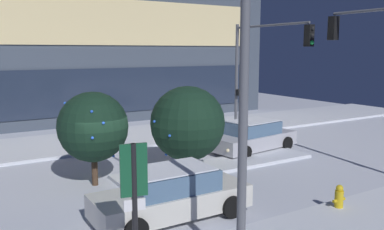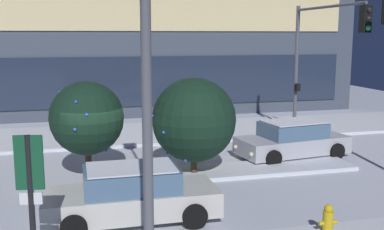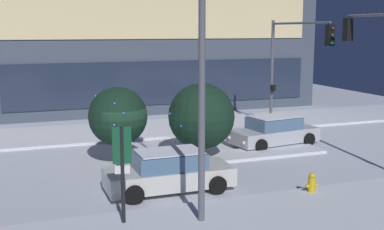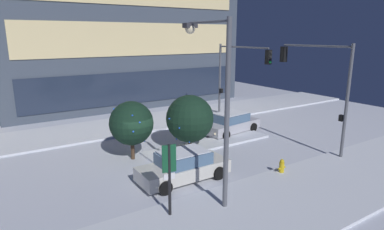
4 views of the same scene
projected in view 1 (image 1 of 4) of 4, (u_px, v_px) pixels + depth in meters
name	position (u px, v px, depth m)	size (l,w,h in m)	color
ground	(113.00, 189.00, 14.39)	(52.00, 52.00, 0.00)	silver
curb_strip_far	(61.00, 144.00, 20.83)	(52.00, 5.20, 0.14)	silver
median_strip	(219.00, 165.00, 17.04)	(9.00, 1.80, 0.14)	silver
car_near	(171.00, 194.00, 11.79)	(4.67, 2.03, 1.49)	silver
car_far	(252.00, 137.00, 19.68)	(4.74, 2.59, 1.49)	#B7B7C1
traffic_light_corner_far_right	(262.00, 59.00, 21.72)	(0.32, 5.83, 6.30)	#565960
street_lamp_arched	(222.00, 43.00, 8.95)	(0.56, 2.90, 7.63)	#565960
fire_hydrant	(339.00, 199.00, 12.29)	(0.48, 0.26, 0.84)	gold
parking_info_sign	(134.00, 196.00, 8.18)	(0.55, 0.16, 3.01)	black
decorated_tree_median	(93.00, 127.00, 14.45)	(2.51, 2.52, 3.40)	#473323
decorated_tree_left_of_median	(188.00, 123.00, 15.90)	(2.97, 2.95, 3.47)	#473323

